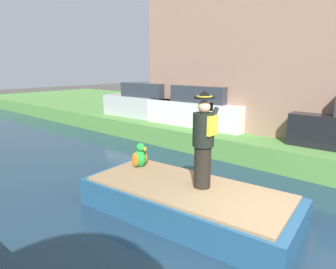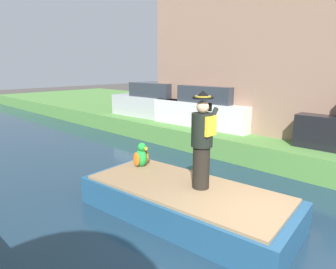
# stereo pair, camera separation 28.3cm
# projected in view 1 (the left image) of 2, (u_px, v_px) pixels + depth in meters

# --- Properties ---
(ground_plane) EXTENTS (80.00, 80.00, 0.00)m
(ground_plane) POSITION_uv_depth(u_px,v_px,m) (272.00, 255.00, 4.72)
(ground_plane) COLOR #4C4742
(canal_water) EXTENTS (6.78, 48.00, 0.10)m
(canal_water) POSITION_uv_depth(u_px,v_px,m) (272.00, 253.00, 4.71)
(canal_water) COLOR #1E384C
(canal_water) RESTS_ON ground
(boat) EXTENTS (2.18, 4.35, 0.61)m
(boat) POSITION_uv_depth(u_px,v_px,m) (186.00, 201.00, 5.74)
(boat) COLOR #23517A
(boat) RESTS_ON canal_water
(person_pirate) EXTENTS (0.61, 0.42, 1.85)m
(person_pirate) POSITION_uv_depth(u_px,v_px,m) (204.00, 140.00, 5.43)
(person_pirate) COLOR black
(person_pirate) RESTS_ON boat
(parrot_plush) EXTENTS (0.36, 0.35, 0.57)m
(parrot_plush) POSITION_uv_depth(u_px,v_px,m) (140.00, 156.00, 6.72)
(parrot_plush) COLOR green
(parrot_plush) RESTS_ON boat
(parked_car_white) EXTENTS (1.83, 4.05, 1.50)m
(parked_car_white) POSITION_uv_depth(u_px,v_px,m) (202.00, 108.00, 11.16)
(parked_car_white) COLOR white
(parked_car_white) RESTS_ON grass_bank_far
(parked_car_silver) EXTENTS (1.86, 4.07, 1.50)m
(parked_car_silver) POSITION_uv_depth(u_px,v_px,m) (148.00, 102.00, 13.00)
(parked_car_silver) COLOR #B7B7BC
(parked_car_silver) RESTS_ON grass_bank_far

